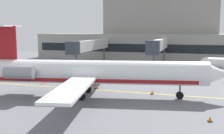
# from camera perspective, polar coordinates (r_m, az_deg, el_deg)

# --- Properties ---
(ground) EXTENTS (120.00, 120.00, 0.11)m
(ground) POSITION_cam_1_polar(r_m,az_deg,el_deg) (33.80, -2.69, -6.45)
(ground) COLOR slate
(terminal_building) EXTENTS (75.25, 13.77, 20.66)m
(terminal_building) POSITION_cam_1_polar(r_m,az_deg,el_deg) (78.59, 10.98, 6.99)
(terminal_building) COLOR gray
(terminal_building) RESTS_ON ground
(jet_bridge_west) EXTENTS (2.40, 22.59, 6.09)m
(jet_bridge_west) POSITION_cam_1_polar(r_m,az_deg,el_deg) (63.34, -4.75, 4.59)
(jet_bridge_west) COLOR silver
(jet_bridge_west) RESTS_ON ground
(jet_bridge_east) EXTENTS (2.40, 22.81, 6.46)m
(jet_bridge_east) POSITION_cam_1_polar(r_m,az_deg,el_deg) (59.19, 10.06, 4.62)
(jet_bridge_east) COLOR silver
(jet_bridge_east) RESTS_ON ground
(regional_jet) EXTENTS (33.19, 26.80, 8.95)m
(regional_jet) POSITION_cam_1_polar(r_m,az_deg,el_deg) (33.34, -4.47, -1.13)
(regional_jet) COLOR white
(regional_jet) RESTS_ON ground
(pushback_tractor) EXTENTS (2.16, 3.71, 1.89)m
(pushback_tractor) POSITION_cam_1_polar(r_m,az_deg,el_deg) (49.28, 3.47, -0.83)
(pushback_tractor) COLOR #1E4CB2
(pushback_tractor) RESTS_ON ground
(fuel_tank) EXTENTS (7.54, 2.57, 2.67)m
(fuel_tank) POSITION_cam_1_polar(r_m,az_deg,el_deg) (59.53, 21.91, 0.71)
(fuel_tank) COLOR white
(fuel_tank) RESTS_ON ground
(safety_cone_alpha) EXTENTS (0.47, 0.47, 0.55)m
(safety_cone_alpha) POSITION_cam_1_polar(r_m,az_deg,el_deg) (38.42, -3.36, -4.26)
(safety_cone_alpha) COLOR orange
(safety_cone_alpha) RESTS_ON ground
(safety_cone_bravo) EXTENTS (0.47, 0.47, 0.55)m
(safety_cone_bravo) POSITION_cam_1_polar(r_m,az_deg,el_deg) (35.38, 8.60, -5.39)
(safety_cone_bravo) COLOR orange
(safety_cone_bravo) RESTS_ON ground
(safety_cone_charlie) EXTENTS (0.47, 0.47, 0.55)m
(safety_cone_charlie) POSITION_cam_1_polar(r_m,az_deg,el_deg) (26.39, 20.26, -10.41)
(safety_cone_charlie) COLOR orange
(safety_cone_charlie) RESTS_ON ground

